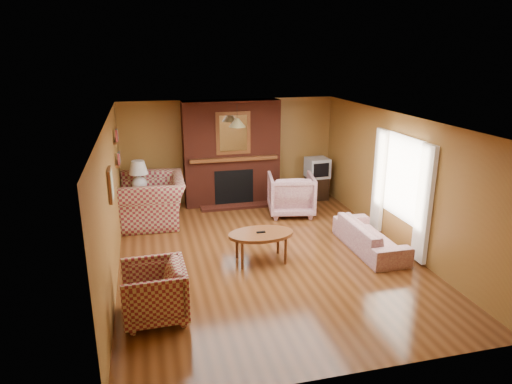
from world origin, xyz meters
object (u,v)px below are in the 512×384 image
object	(u,v)px
plaid_armchair	(154,292)
floral_armchair	(291,194)
crt_tv	(317,168)
coffee_table	(261,236)
side_table	(141,204)
fireplace	(232,154)
tv_stand	(316,188)
table_lamp	(139,174)
plaid_loveseat	(153,200)
floral_sofa	(370,236)

from	to	relation	value
plaid_armchair	floral_armchair	size ratio (longest dim) A/B	0.86
crt_tv	coffee_table	bearing A→B (deg)	-125.82
floral_armchair	side_table	world-z (taller)	floral_armchair
plaid_armchair	side_table	world-z (taller)	plaid_armchair
side_table	fireplace	bearing A→B (deg)	14.29
plaid_armchair	coffee_table	xyz separation A→B (m)	(1.82, 1.35, 0.08)
side_table	tv_stand	world-z (taller)	side_table
table_lamp	plaid_loveseat	bearing A→B (deg)	-52.18
plaid_loveseat	coffee_table	bearing A→B (deg)	37.55
fireplace	tv_stand	world-z (taller)	fireplace
coffee_table	plaid_loveseat	bearing A→B (deg)	126.17
floral_armchair	coffee_table	xyz separation A→B (m)	(-1.23, -2.14, 0.02)
plaid_loveseat	plaid_armchair	world-z (taller)	plaid_loveseat
tv_stand	plaid_armchair	bearing A→B (deg)	-128.72
plaid_armchair	floral_armchair	world-z (taller)	floral_armchair
side_table	table_lamp	world-z (taller)	table_lamp
side_table	plaid_loveseat	bearing A→B (deg)	-52.18
floral_armchair	table_lamp	size ratio (longest dim) A/B	1.49
floral_armchair	side_table	distance (m)	3.25
side_table	floral_armchair	bearing A→B (deg)	-9.54
floral_sofa	side_table	bearing A→B (deg)	55.80
plaid_armchair	floral_armchair	distance (m)	4.63
plaid_armchair	floral_sofa	distance (m)	4.07
plaid_loveseat	side_table	size ratio (longest dim) A/B	2.50
crt_tv	floral_sofa	bearing A→B (deg)	-92.82
tv_stand	crt_tv	bearing A→B (deg)	-86.28
tv_stand	crt_tv	size ratio (longest dim) A/B	1.02
plaid_armchair	table_lamp	xyz separation A→B (m)	(-0.15, 4.02, 0.58)
fireplace	crt_tv	bearing A→B (deg)	-5.30
plaid_armchair	table_lamp	size ratio (longest dim) A/B	1.28
floral_armchair	plaid_armchair	bearing A→B (deg)	59.40
floral_armchair	tv_stand	distance (m)	1.31
side_table	coffee_table	bearing A→B (deg)	-53.63
floral_sofa	crt_tv	size ratio (longest dim) A/B	3.33
table_lamp	crt_tv	size ratio (longest dim) A/B	1.25
floral_armchair	crt_tv	size ratio (longest dim) A/B	1.87
plaid_armchair	tv_stand	bearing A→B (deg)	136.06
side_table	crt_tv	world-z (taller)	crt_tv
floral_sofa	side_table	xyz separation A→B (m)	(-4.00, 2.70, 0.04)
fireplace	floral_armchair	xyz separation A→B (m)	(1.10, -1.07, -0.73)
fireplace	table_lamp	bearing A→B (deg)	-165.71
floral_armchair	table_lamp	distance (m)	3.29
plaid_loveseat	coffee_table	world-z (taller)	plaid_loveseat
floral_armchair	floral_sofa	bearing A→B (deg)	120.88
crt_tv	tv_stand	bearing A→B (deg)	90.00
coffee_table	tv_stand	bearing A→B (deg)	54.23
table_lamp	coffee_table	bearing A→B (deg)	-53.63
plaid_loveseat	tv_stand	xyz separation A→B (m)	(3.90, 0.67, -0.21)
fireplace	floral_armchair	bearing A→B (deg)	-44.23
fireplace	table_lamp	distance (m)	2.18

